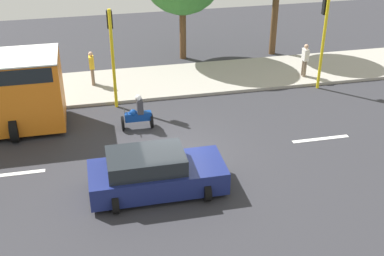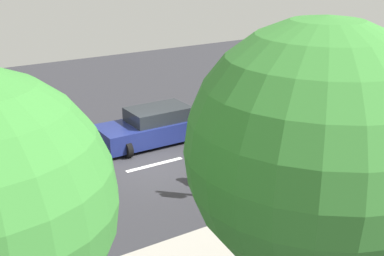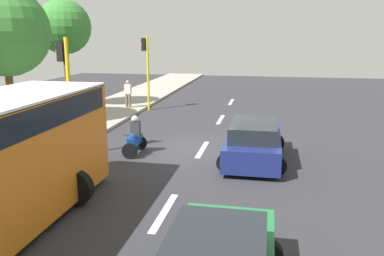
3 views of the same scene
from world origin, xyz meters
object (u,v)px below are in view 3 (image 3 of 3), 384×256
(motorcycle, at_px, (135,138))
(street_tree_south, at_px, (64,28))
(traffic_light_midblock, at_px, (146,62))
(traffic_light_corner, at_px, (66,80))
(street_tree_north, at_px, (4,32))
(car_dark_blue, at_px, (253,142))
(pedestrian_by_tree, at_px, (128,93))

(motorcycle, bearing_deg, street_tree_south, -49.58)
(traffic_light_midblock, bearing_deg, traffic_light_corner, 90.00)
(street_tree_north, bearing_deg, traffic_light_corner, 142.07)
(traffic_light_corner, height_order, street_tree_south, street_tree_south)
(car_dark_blue, height_order, street_tree_south, street_tree_south)
(traffic_light_corner, xyz_separation_m, street_tree_south, (5.01, -9.36, 2.07))
(motorcycle, bearing_deg, pedestrian_by_tree, -68.52)
(pedestrian_by_tree, bearing_deg, street_tree_south, 3.85)
(pedestrian_by_tree, relative_size, traffic_light_midblock, 0.38)
(car_dark_blue, distance_m, street_tree_north, 13.42)
(motorcycle, height_order, traffic_light_corner, traffic_light_corner)
(motorcycle, distance_m, pedestrian_by_tree, 9.58)
(motorcycle, relative_size, traffic_light_midblock, 0.34)
(motorcycle, distance_m, street_tree_south, 12.16)
(pedestrian_by_tree, height_order, traffic_light_midblock, traffic_light_midblock)
(motorcycle, bearing_deg, car_dark_blue, -179.66)
(traffic_light_midblock, bearing_deg, motorcycle, 104.44)
(car_dark_blue, height_order, traffic_light_midblock, traffic_light_midblock)
(traffic_light_corner, bearing_deg, street_tree_north, -37.93)
(car_dark_blue, distance_m, traffic_light_corner, 7.32)
(car_dark_blue, relative_size, pedestrian_by_tree, 2.70)
(street_tree_south, bearing_deg, pedestrian_by_tree, -176.15)
(motorcycle, distance_m, traffic_light_midblock, 9.70)
(car_dark_blue, bearing_deg, street_tree_north, -15.66)
(car_dark_blue, relative_size, motorcycle, 2.98)
(pedestrian_by_tree, distance_m, street_tree_north, 7.79)
(motorcycle, relative_size, pedestrian_by_tree, 0.91)
(car_dark_blue, bearing_deg, street_tree_south, -35.79)
(street_tree_north, xyz_separation_m, street_tree_south, (-0.38, -5.16, 0.28))
(car_dark_blue, xyz_separation_m, street_tree_south, (11.95, -8.62, 4.28))
(traffic_light_midblock, bearing_deg, street_tree_north, 46.33)
(pedestrian_by_tree, bearing_deg, car_dark_blue, 132.35)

